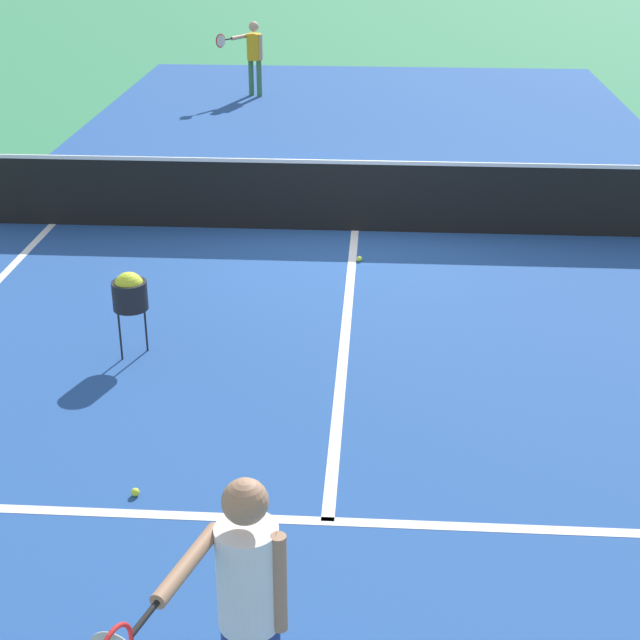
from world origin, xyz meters
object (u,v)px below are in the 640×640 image
player_near (245,591)px  player_far (253,51)px  tennis_ball_mid_court (135,492)px  ball_hopper (130,292)px  tennis_ball_near_net (359,259)px  net (356,195)px

player_near → player_far: (-2.13, 16.93, -0.11)m
tennis_ball_mid_court → ball_hopper: bearing=103.6°
tennis_ball_mid_court → tennis_ball_near_net: (1.57, 5.04, 0.00)m
net → player_far: bearing=105.9°
net → player_near: player_near is taller
net → ball_hopper: size_ratio=11.67×
net → tennis_ball_mid_court: size_ratio=154.69×
player_far → tennis_ball_near_net: 10.00m
net → tennis_ball_mid_court: bearing=-103.5°
player_near → tennis_ball_near_net: player_near is taller
net → player_near: bearing=-92.0°
ball_hopper → tennis_ball_mid_court: 2.51m
ball_hopper → tennis_ball_mid_court: ball_hopper is taller
tennis_ball_mid_court → tennis_ball_near_net: same height
player_far → tennis_ball_near_net: player_far is taller
player_far → player_near: bearing=-82.8°
net → tennis_ball_near_net: size_ratio=154.69×
player_near → tennis_ball_near_net: (0.39, 7.30, -1.03)m
tennis_ball_mid_court → net: bearing=76.5°
net → player_near: size_ratio=6.02×
net → player_far: (-2.42, 8.51, 0.46)m
tennis_ball_mid_court → tennis_ball_near_net: size_ratio=1.00×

